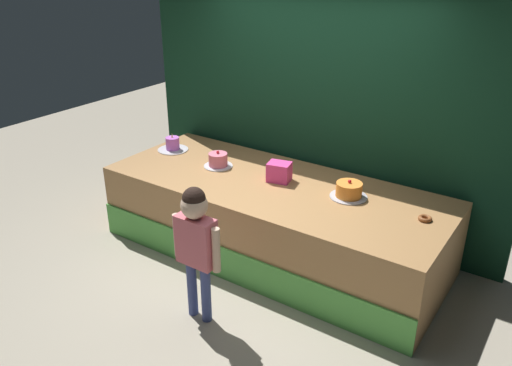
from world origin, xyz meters
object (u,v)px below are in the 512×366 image
Objects in this scene: child_figure at (196,237)px; cake_center at (218,160)px; pink_box at (279,172)px; cake_left at (173,145)px; donut at (425,218)px; cake_right at (349,191)px.

cake_center is at bearing 121.38° from child_figure.
pink_box is 1.44m from cake_left.
cake_center is at bearing -7.05° from cake_left.
donut is (1.43, 0.01, -0.08)m from pink_box.
cake_left reaches higher than cake_center.
cake_left is at bearing 172.95° from cake_center.
child_figure reaches higher than cake_left.
pink_box is 0.63× the size of cake_right.
cake_left is at bearing 179.35° from donut.
cake_center and cake_right have the same top height.
pink_box is (-0.05, 1.31, 0.08)m from child_figure.
pink_box reaches higher than donut.
cake_left is 1.14× the size of cake_center.
cake_center is 0.87× the size of cake_right.
child_figure is 1.91m from donut.
cake_center is 1.44m from cake_right.
child_figure is 1.51m from cake_right.
cake_right is at bearing 176.61° from donut.
donut is 0.34× the size of cake_left.
child_figure reaches higher than pink_box.
pink_box is at bearing -1.61° from cake_left.
pink_box reaches higher than cake_right.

